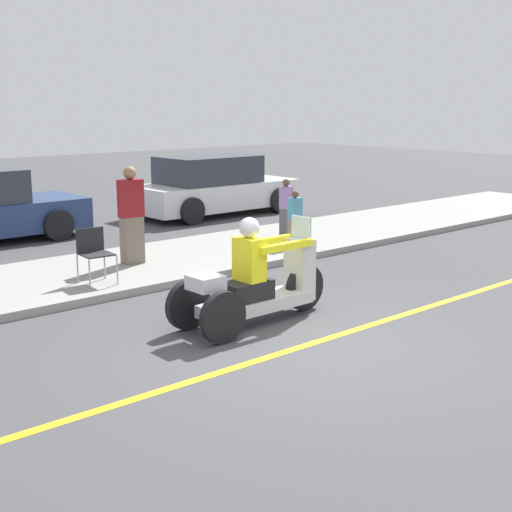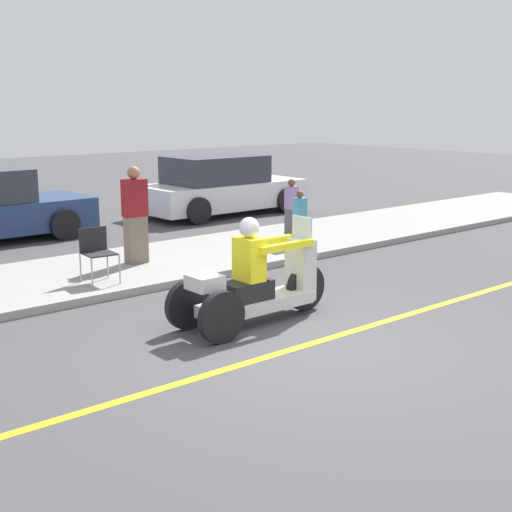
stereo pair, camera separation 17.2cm
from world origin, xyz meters
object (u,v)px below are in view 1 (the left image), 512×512
(spectator_with_child, at_px, (131,217))
(folding_chair_curbside, at_px, (94,250))
(spectator_by_tree, at_px, (295,219))
(spectator_end_of_line, at_px, (286,208))
(motorcycle_trike, at_px, (256,286))
(parked_car_lot_center, at_px, (213,187))

(spectator_with_child, height_order, folding_chair_curbside, spectator_with_child)
(spectator_by_tree, height_order, folding_chair_curbside, spectator_by_tree)
(spectator_with_child, relative_size, spectator_end_of_line, 1.41)
(spectator_end_of_line, height_order, spectator_by_tree, spectator_end_of_line)
(motorcycle_trike, xyz_separation_m, spectator_end_of_line, (4.09, 3.72, 0.18))
(spectator_end_of_line, bearing_deg, spectator_by_tree, -123.92)
(motorcycle_trike, bearing_deg, parked_car_lot_center, 55.49)
(spectator_by_tree, bearing_deg, parked_car_lot_center, 70.58)
(motorcycle_trike, bearing_deg, spectator_with_child, 83.97)
(spectator_end_of_line, xyz_separation_m, parked_car_lot_center, (1.06, 3.77, 0.02))
(spectator_end_of_line, bearing_deg, spectator_with_child, -178.01)
(spectator_end_of_line, bearing_deg, motorcycle_trike, -137.67)
(motorcycle_trike, distance_m, spectator_by_tree, 4.56)
(motorcycle_trike, height_order, parked_car_lot_center, parked_car_lot_center)
(spectator_by_tree, bearing_deg, spectator_end_of_line, 56.08)
(parked_car_lot_center, bearing_deg, spectator_by_tree, -109.42)
(spectator_by_tree, relative_size, parked_car_lot_center, 0.24)
(folding_chair_curbside, bearing_deg, parked_car_lot_center, 38.22)
(parked_car_lot_center, bearing_deg, spectator_end_of_line, -105.74)
(folding_chair_curbside, xyz_separation_m, parked_car_lot_center, (5.90, 4.65, 0.07))
(motorcycle_trike, height_order, folding_chair_curbside, motorcycle_trike)
(spectator_end_of_line, distance_m, folding_chair_curbside, 4.92)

